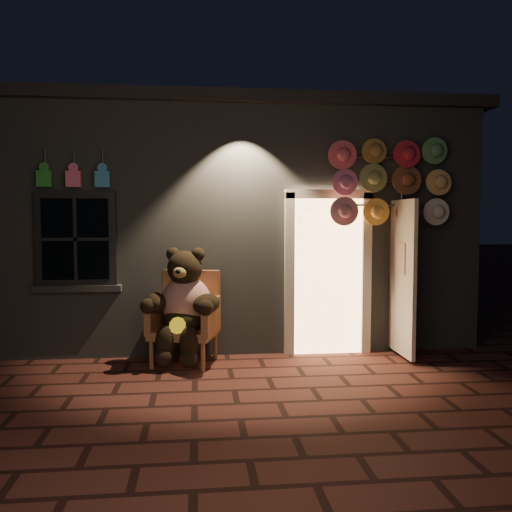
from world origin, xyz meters
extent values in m
plane|color=#4F251E|center=(0.00, 0.00, 0.00)|extent=(60.00, 60.00, 0.00)
cube|color=slate|center=(0.00, 4.00, 1.65)|extent=(7.00, 5.00, 3.30)
cube|color=black|center=(0.00, 4.00, 3.38)|extent=(7.30, 5.30, 0.16)
cube|color=black|center=(-1.90, 1.46, 1.55)|extent=(1.00, 0.10, 1.20)
cube|color=black|center=(-1.90, 1.43, 1.55)|extent=(0.82, 0.06, 1.02)
cube|color=slate|center=(-1.90, 1.46, 0.92)|extent=(1.10, 0.14, 0.08)
cube|color=#FFBC72|center=(1.35, 1.48, 1.05)|extent=(0.92, 0.10, 2.10)
cube|color=beige|center=(0.83, 1.44, 1.05)|extent=(0.12, 0.12, 2.20)
cube|color=beige|center=(1.87, 1.44, 1.05)|extent=(0.12, 0.12, 2.20)
cube|color=beige|center=(1.35, 1.44, 2.13)|extent=(1.16, 0.12, 0.12)
cube|color=beige|center=(2.25, 1.10, 1.05)|extent=(0.05, 0.80, 2.00)
cube|color=green|center=(-2.25, 1.38, 2.30)|extent=(0.18, 0.07, 0.20)
cylinder|color=#59595E|center=(-2.25, 1.44, 2.55)|extent=(0.02, 0.02, 0.25)
cube|color=#EF6284|center=(-1.90, 1.38, 2.30)|extent=(0.18, 0.07, 0.20)
cylinder|color=#59595E|center=(-1.90, 1.44, 2.55)|extent=(0.02, 0.02, 0.25)
cube|color=teal|center=(-1.55, 1.38, 2.30)|extent=(0.18, 0.07, 0.20)
cylinder|color=#59595E|center=(-1.55, 1.44, 2.55)|extent=(0.02, 0.02, 0.25)
cube|color=#B37445|center=(-0.55, 1.12, 0.40)|extent=(0.91, 0.88, 0.11)
cube|color=#B37445|center=(-0.46, 1.43, 0.77)|extent=(0.74, 0.29, 0.75)
cube|color=#B37445|center=(-0.89, 1.20, 0.61)|extent=(0.26, 0.64, 0.43)
cube|color=#B37445|center=(-0.21, 1.00, 0.61)|extent=(0.26, 0.64, 0.43)
cylinder|color=#B37445|center=(-0.94, 0.93, 0.17)|extent=(0.05, 0.05, 0.34)
cylinder|color=#B37445|center=(-0.32, 0.75, 0.17)|extent=(0.05, 0.05, 0.34)
cylinder|color=#B37445|center=(-0.77, 1.50, 0.17)|extent=(0.05, 0.05, 0.34)
cylinder|color=#B37445|center=(-0.15, 1.32, 0.17)|extent=(0.05, 0.05, 0.34)
ellipsoid|color=#AD1E12|center=(-0.52, 1.16, 0.76)|extent=(0.76, 0.67, 0.67)
ellipsoid|color=black|center=(-0.54, 1.09, 0.56)|extent=(0.63, 0.58, 0.32)
sphere|color=black|center=(-0.53, 1.12, 1.20)|extent=(0.54, 0.54, 0.43)
sphere|color=black|center=(-0.68, 1.19, 1.37)|extent=(0.17, 0.17, 0.17)
sphere|color=black|center=(-0.37, 1.10, 1.37)|extent=(0.17, 0.17, 0.17)
ellipsoid|color=olive|center=(-0.59, 0.93, 1.16)|extent=(0.20, 0.16, 0.14)
ellipsoid|color=black|center=(-0.88, 1.05, 0.79)|extent=(0.27, 0.45, 0.24)
ellipsoid|color=black|center=(-0.27, 0.87, 0.79)|extent=(0.46, 0.50, 0.24)
ellipsoid|color=black|center=(-0.76, 0.86, 0.34)|extent=(0.24, 0.24, 0.41)
ellipsoid|color=black|center=(-0.48, 0.78, 0.34)|extent=(0.24, 0.24, 0.41)
sphere|color=black|center=(-0.78, 0.81, 0.17)|extent=(0.23, 0.23, 0.23)
sphere|color=black|center=(-0.49, 0.72, 0.17)|extent=(0.23, 0.23, 0.23)
cylinder|color=yellow|center=(-0.62, 0.82, 0.54)|extent=(0.22, 0.14, 0.20)
cylinder|color=#59595E|center=(2.33, 1.38, 1.41)|extent=(0.04, 0.04, 2.82)
cylinder|color=#59595E|center=(2.01, 1.36, 2.61)|extent=(1.25, 0.03, 0.03)
cylinder|color=#59595E|center=(2.01, 1.36, 2.30)|extent=(1.25, 0.03, 0.03)
cylinder|color=#59595E|center=(2.01, 1.36, 1.99)|extent=(1.25, 0.03, 0.03)
cylinder|color=#E55A62|center=(1.50, 1.30, 2.66)|extent=(0.36, 0.11, 0.36)
cylinder|color=#A97435|center=(1.92, 1.27, 2.66)|extent=(0.36, 0.11, 0.36)
cylinder|color=red|center=(2.34, 1.24, 2.66)|extent=(0.36, 0.11, 0.36)
cylinder|color=#5A985C|center=(2.75, 1.30, 2.66)|extent=(0.36, 0.11, 0.36)
cylinder|color=#CC6894|center=(1.50, 1.27, 2.30)|extent=(0.36, 0.11, 0.36)
cylinder|color=#96924B|center=(1.92, 1.24, 2.30)|extent=(0.36, 0.11, 0.36)
cylinder|color=brown|center=(2.34, 1.30, 2.30)|extent=(0.36, 0.11, 0.36)
cylinder|color=#FFBC6B|center=(2.75, 1.27, 2.30)|extent=(0.36, 0.11, 0.36)
cylinder|color=pink|center=(1.50, 1.24, 1.93)|extent=(0.36, 0.11, 0.36)
cylinder|color=#FFB94B|center=(1.92, 1.30, 1.93)|extent=(0.36, 0.11, 0.36)
cylinder|color=#B83828|center=(2.34, 1.27, 1.93)|extent=(0.36, 0.11, 0.36)
cylinder|color=#FFE8D1|center=(2.75, 1.24, 1.93)|extent=(0.36, 0.11, 0.36)
camera|label=1|loc=(-0.38, -5.59, 1.81)|focal=38.00mm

